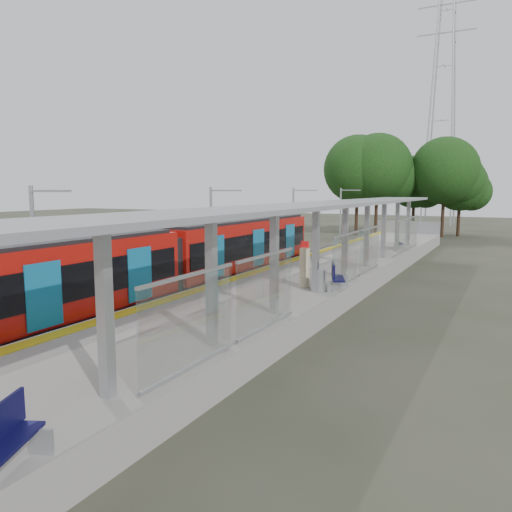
{
  "coord_description": "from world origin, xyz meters",
  "views": [
    {
      "loc": [
        9.25,
        -5.33,
        5.25
      ],
      "look_at": [
        -0.94,
        14.3,
        2.3
      ],
      "focal_mm": 35.0,
      "sensor_mm": 36.0,
      "label": 1
    }
  ],
  "objects_px": {
    "bench_mid": "(336,276)",
    "litter_bin": "(320,281)",
    "info_pillar_far": "(305,267)",
    "bench_near": "(3,438)",
    "train": "(157,263)",
    "bench_far": "(398,242)"
  },
  "relations": [
    {
      "from": "bench_near",
      "to": "bench_mid",
      "type": "xyz_separation_m",
      "value": [
        -0.01,
        15.71,
        0.05
      ]
    },
    {
      "from": "bench_mid",
      "to": "info_pillar_far",
      "type": "height_order",
      "value": "info_pillar_far"
    },
    {
      "from": "train",
      "to": "bench_far",
      "type": "relative_size",
      "value": 19.62
    },
    {
      "from": "bench_far",
      "to": "info_pillar_far",
      "type": "bearing_deg",
      "value": -112.93
    },
    {
      "from": "info_pillar_far",
      "to": "litter_bin",
      "type": "distance_m",
      "value": 1.28
    },
    {
      "from": "train",
      "to": "info_pillar_far",
      "type": "height_order",
      "value": "train"
    },
    {
      "from": "bench_far",
      "to": "info_pillar_far",
      "type": "distance_m",
      "value": 16.46
    },
    {
      "from": "bench_mid",
      "to": "litter_bin",
      "type": "distance_m",
      "value": 0.9
    },
    {
      "from": "train",
      "to": "info_pillar_far",
      "type": "bearing_deg",
      "value": 28.35
    },
    {
      "from": "bench_mid",
      "to": "litter_bin",
      "type": "bearing_deg",
      "value": -141.0
    },
    {
      "from": "litter_bin",
      "to": "bench_far",
      "type": "bearing_deg",
      "value": 91.02
    },
    {
      "from": "bench_near",
      "to": "bench_mid",
      "type": "distance_m",
      "value": 15.71
    },
    {
      "from": "bench_near",
      "to": "litter_bin",
      "type": "distance_m",
      "value": 14.94
    },
    {
      "from": "bench_mid",
      "to": "info_pillar_far",
      "type": "xyz_separation_m",
      "value": [
        -1.41,
        -0.06,
        0.28
      ]
    },
    {
      "from": "bench_near",
      "to": "litter_bin",
      "type": "xyz_separation_m",
      "value": [
        -0.45,
        14.94,
        -0.08
      ]
    },
    {
      "from": "bench_mid",
      "to": "train",
      "type": "bearing_deg",
      "value": -177.85
    },
    {
      "from": "train",
      "to": "bench_mid",
      "type": "xyz_separation_m",
      "value": [
        7.1,
        3.13,
        -0.46
      ]
    },
    {
      "from": "info_pillar_far",
      "to": "bench_mid",
      "type": "bearing_deg",
      "value": 16.48
    },
    {
      "from": "bench_mid",
      "to": "litter_bin",
      "type": "height_order",
      "value": "bench_mid"
    },
    {
      "from": "bench_mid",
      "to": "litter_bin",
      "type": "relative_size",
      "value": 1.86
    },
    {
      "from": "bench_mid",
      "to": "bench_far",
      "type": "xyz_separation_m",
      "value": [
        -0.74,
        16.38,
        -0.11
      ]
    },
    {
      "from": "bench_far",
      "to": "litter_bin",
      "type": "bearing_deg",
      "value": -109.57
    }
  ]
}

